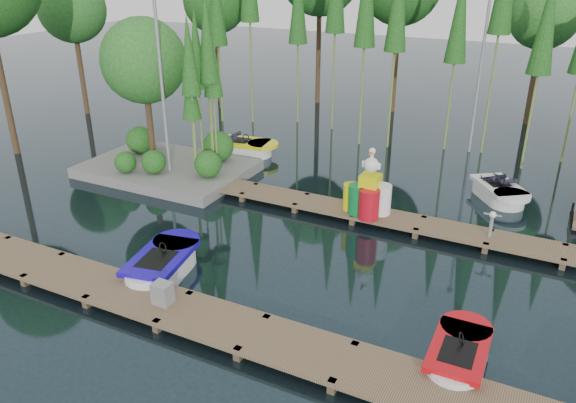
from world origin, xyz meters
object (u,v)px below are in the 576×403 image
at_px(utility_cabinet, 163,293).
at_px(drum_cluster, 370,196).
at_px(boat_blue, 163,265).
at_px(boat_yellow_far, 244,147).
at_px(boat_red, 458,356).
at_px(island, 159,90).
at_px(yellow_barrel, 352,197).

bearing_deg(utility_cabinet, drum_cluster, 68.33).
height_order(boat_blue, boat_yellow_far, boat_yellow_far).
bearing_deg(boat_red, drum_cluster, 124.23).
height_order(boat_blue, utility_cabinet, boat_blue).
bearing_deg(island, boat_yellow_far, 59.76).
xyz_separation_m(utility_cabinet, yellow_barrel, (2.08, 7.00, 0.16)).
bearing_deg(boat_red, boat_blue, 177.91).
height_order(boat_yellow_far, yellow_barrel, boat_yellow_far).
relative_size(boat_red, boat_yellow_far, 0.82).
distance_m(boat_red, drum_cluster, 6.84).
bearing_deg(utility_cabinet, boat_red, 10.90).
relative_size(boat_yellow_far, drum_cluster, 1.37).
distance_m(boat_yellow_far, drum_cluster, 8.05).
bearing_deg(boat_red, island, 151.88).
bearing_deg(drum_cluster, utility_cabinet, -111.67).
distance_m(boat_yellow_far, utility_cabinet, 11.62).
relative_size(island, boat_red, 2.73).
xyz_separation_m(island, boat_red, (12.64, -6.51, -2.94)).
distance_m(boat_blue, yellow_barrel, 6.45).
xyz_separation_m(boat_yellow_far, yellow_barrel, (6.33, -3.81, 0.43)).
bearing_deg(boat_blue, boat_yellow_far, 97.44).
relative_size(boat_blue, yellow_barrel, 3.55).
xyz_separation_m(utility_cabinet, drum_cluster, (2.72, 6.84, 0.38)).
distance_m(boat_red, boat_yellow_far, 14.46).
height_order(boat_yellow_far, drum_cluster, drum_cluster).
height_order(boat_red, utility_cabinet, utility_cabinet).
height_order(island, boat_yellow_far, island).
height_order(boat_yellow_far, utility_cabinet, boat_yellow_far).
bearing_deg(utility_cabinet, yellow_barrel, 73.46).
bearing_deg(boat_red, yellow_barrel, 127.62).
relative_size(island, utility_cabinet, 12.65).
xyz_separation_m(boat_yellow_far, drum_cluster, (6.97, -3.97, 0.64)).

